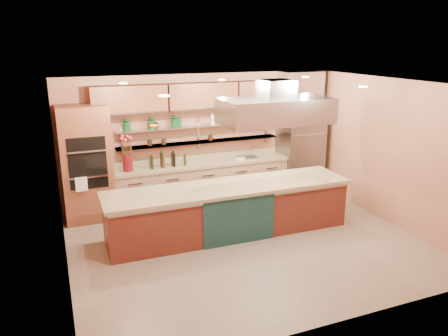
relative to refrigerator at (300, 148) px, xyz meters
name	(u,v)px	position (x,y,z in m)	size (l,w,h in m)	color
floor	(247,244)	(-2.35, -2.14, -1.06)	(6.00, 5.00, 0.02)	gray
ceiling	(249,84)	(-2.35, -2.14, 1.75)	(6.00, 5.00, 0.02)	black
wall_back	(200,138)	(-2.35, 0.36, 0.35)	(6.00, 0.04, 2.80)	#B67356
wall_front	(337,223)	(-2.35, -4.64, 0.35)	(6.00, 0.04, 2.80)	#B67356
wall_left	(59,189)	(-5.35, -2.14, 0.35)	(0.04, 5.00, 2.80)	#B67356
wall_right	(388,152)	(0.65, -2.14, 0.35)	(0.04, 5.00, 2.80)	#B67356
oven_stack	(87,164)	(-4.80, 0.04, 0.10)	(0.95, 0.64, 2.30)	brown
refrigerator	(300,148)	(0.00, 0.00, 0.00)	(0.95, 0.72, 2.10)	slate
back_counter	(203,183)	(-2.40, 0.06, -0.58)	(3.84, 0.64, 0.93)	#A07A60
wall_shelf_lower	(200,142)	(-2.40, 0.23, 0.30)	(3.60, 0.26, 0.03)	#B5B8BD
wall_shelf_upper	(200,126)	(-2.40, 0.23, 0.65)	(3.60, 0.26, 0.03)	#B5B8BD
upper_cabinets	(202,96)	(-2.35, 0.18, 1.30)	(4.60, 0.36, 0.55)	brown
range_hood	(275,111)	(-1.57, -1.61, 1.20)	(2.00, 1.00, 0.45)	#B5B8BD
ceiling_downlights	(244,85)	(-2.35, -1.94, 1.72)	(4.00, 2.80, 0.02)	#FFE5A5
island	(229,210)	(-2.47, -1.61, -0.59)	(4.46, 0.97, 0.93)	maroon
flower_vase	(128,163)	(-4.01, 0.01, 0.05)	(0.19, 0.19, 0.34)	#5B0D16
oil_bottle_cluster	(168,161)	(-3.18, 0.01, 0.01)	(0.82, 0.24, 0.26)	black
kitchen_scale	(240,157)	(-1.54, 0.01, -0.07)	(0.18, 0.13, 0.10)	white
bar_faucet	(252,151)	(-1.20, 0.11, 0.00)	(0.03, 0.03, 0.25)	white
copper_kettle	(155,125)	(-3.37, 0.23, 0.73)	(0.17, 0.17, 0.13)	orange
green_canister	(178,123)	(-2.88, 0.23, 0.76)	(0.16, 0.16, 0.19)	#0E421C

